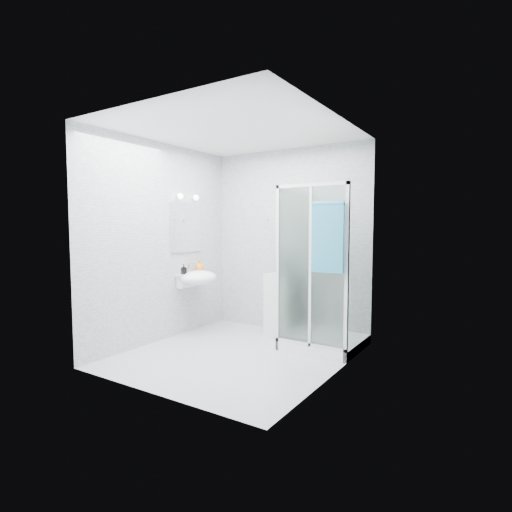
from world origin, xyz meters
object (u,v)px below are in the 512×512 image
Objects in this scene: hand_towel at (328,236)px; soap_dispenser_orange at (200,266)px; shampoo_bottle_b at (283,264)px; soap_dispenser_black at (184,269)px; shampoo_bottle_a at (279,263)px; shower_enclosure at (316,312)px; storage_cabinet at (281,305)px; wall_basin at (197,278)px.

soap_dispenser_orange is (-2.05, 0.24, -0.47)m from hand_towel.
soap_dispenser_black is (-1.12, -0.75, -0.06)m from shampoo_bottle_b.
hand_towel is 1.27m from shampoo_bottle_a.
shower_enclosure is 7.58× the size of shampoo_bottle_b.
shampoo_bottle_b is (-0.92, 0.64, -0.42)m from hand_towel.
shampoo_bottle_a reaches higher than storage_cabinet.
shampoo_bottle_a is at bearing 157.51° from shower_enclosure.
storage_cabinet is (1.01, 0.58, -0.36)m from wall_basin.
shampoo_bottle_b is at bearing -24.99° from storage_cabinet.
hand_towel is at bearing -6.75° from soap_dispenser_orange.
shampoo_bottle_a is 1.13× the size of shampoo_bottle_b.
soap_dispenser_orange is at bearing -160.48° from shampoo_bottle_b.
storage_cabinet is (-0.64, 0.26, -0.02)m from shower_enclosure.
shower_enclosure reaches higher than wall_basin.
wall_basin reaches higher than storage_cabinet.
shampoo_bottle_b is 1.94× the size of soap_dispenser_black.
soap_dispenser_black is at bearing -111.04° from wall_basin.
shower_enclosure reaches higher than soap_dispenser_black.
shampoo_bottle_a is 1.15m from soap_dispenser_orange.
shampoo_bottle_b reaches higher than wall_basin.
shower_enclosure is at bearing 127.38° from hand_towel.
storage_cabinet is 2.90× the size of shampoo_bottle_a.
shampoo_bottle_b is 1.21m from soap_dispenser_orange.
hand_towel is at bearing -52.62° from shower_enclosure.
wall_basin is 1.22m from storage_cabinet.
hand_towel is at bearing -34.67° from shampoo_bottle_a.
hand_towel is (0.31, -0.40, 0.96)m from shower_enclosure.
soap_dispenser_black is (0.02, -0.35, -0.02)m from soap_dispenser_orange.
storage_cabinet is at bearing 145.09° from hand_towel.
shower_enclosure reaches higher than storage_cabinet.
soap_dispenser_orange reaches higher than wall_basin.
soap_dispenser_orange is at bearing -157.56° from storage_cabinet.
soap_dispenser_orange is 0.35m from soap_dispenser_black.
shampoo_bottle_b is at bearing 19.52° from soap_dispenser_orange.
shower_enclosure is at bearing 10.81° from wall_basin.
storage_cabinet is at bearing 29.57° from wall_basin.
wall_basin is 4.11× the size of soap_dispenser_black.
shower_enclosure is 0.93m from shampoo_bottle_a.
hand_towel is at bearing 2.95° from soap_dispenser_black.
soap_dispenser_orange is (-1.13, -0.40, -0.05)m from shampoo_bottle_b.
hand_towel is at bearing -35.16° from shampoo_bottle_b.
hand_towel reaches higher than shampoo_bottle_a.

